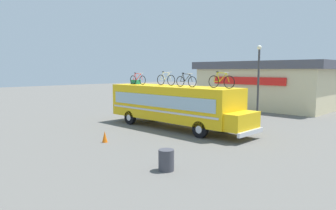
# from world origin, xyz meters

# --- Properties ---
(ground_plane) EXTENTS (120.00, 120.00, 0.00)m
(ground_plane) POSITION_xyz_m (0.00, 0.00, 0.00)
(ground_plane) COLOR #605E59
(bus) EXTENTS (10.75, 2.67, 2.79)m
(bus) POSITION_xyz_m (0.20, -0.00, 1.64)
(bus) COLOR yellow
(bus) RESTS_ON ground
(luggage_bag_1) EXTENTS (0.71, 0.41, 0.31)m
(luggage_bag_1) POSITION_xyz_m (-3.91, 0.13, 2.95)
(luggage_bag_1) COLOR #1E7F66
(luggage_bag_1) RESTS_ON bus
(rooftop_bicycle_1) EXTENTS (1.72, 0.44, 0.87)m
(rooftop_bicycle_1) POSITION_xyz_m (-3.21, -0.26, 3.16)
(rooftop_bicycle_1) COLOR black
(rooftop_bicycle_1) RESTS_ON bus
(rooftop_bicycle_2) EXTENTS (1.72, 0.44, 0.96)m
(rooftop_bicycle_2) POSITION_xyz_m (-0.92, 0.33, 3.19)
(rooftop_bicycle_2) COLOR black
(rooftop_bicycle_2) RESTS_ON bus
(rooftop_bicycle_3) EXTENTS (1.65, 0.44, 0.89)m
(rooftop_bicycle_3) POSITION_xyz_m (1.44, -0.25, 3.16)
(rooftop_bicycle_3) COLOR black
(rooftop_bicycle_3) RESTS_ON bus
(rooftop_bicycle_4) EXTENTS (1.80, 0.44, 0.97)m
(rooftop_bicycle_4) POSITION_xyz_m (3.79, 0.11, 3.19)
(rooftop_bicycle_4) COLOR black
(rooftop_bicycle_4) RESTS_ON bus
(roadside_building) EXTENTS (13.38, 6.70, 4.69)m
(roadside_building) POSITION_xyz_m (-0.89, 14.43, 2.40)
(roadside_building) COLOR beige
(roadside_building) RESTS_ON ground
(trash_bin) EXTENTS (0.60, 0.60, 0.82)m
(trash_bin) POSITION_xyz_m (5.95, -6.59, 0.41)
(trash_bin) COLOR #3F3F47
(trash_bin) RESTS_ON ground
(traffic_cone) EXTENTS (0.29, 0.29, 0.61)m
(traffic_cone) POSITION_xyz_m (0.35, -5.58, 0.30)
(traffic_cone) COLOR orange
(traffic_cone) RESTS_ON ground
(street_lamp) EXTENTS (0.30, 0.30, 5.51)m
(street_lamp) POSITION_xyz_m (3.63, 4.80, 3.20)
(street_lamp) COLOR #38383D
(street_lamp) RESTS_ON ground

